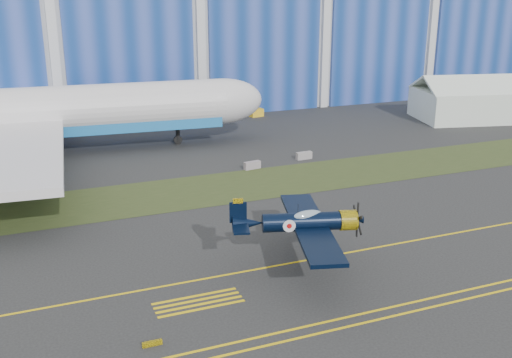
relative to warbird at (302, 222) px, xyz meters
name	(u,v)px	position (x,y,z in m)	size (l,w,h in m)	color
ground	(364,223)	(9.42, 6.23, -3.84)	(260.00, 260.00, 0.00)	#2E2F2F
grass_median	(297,178)	(9.42, 20.23, -3.82)	(260.00, 10.00, 0.02)	#475128
hangar	(165,15)	(9.42, 78.02, 11.12)	(220.00, 45.70, 30.00)	silver
taxiway_centreline	(397,244)	(9.42, 1.23, -3.83)	(200.00, 0.20, 0.02)	yellow
edge_line_near	(477,296)	(9.42, -8.27, -3.83)	(80.00, 0.20, 0.02)	yellow
edge_line_far	(467,290)	(9.42, -7.27, -3.83)	(80.00, 0.20, 0.02)	yellow
hold_short_ladder	(198,302)	(-8.58, -1.87, -3.83)	(6.00, 2.40, 0.02)	yellow
guard_board_left	(152,343)	(-12.58, -5.77, -3.67)	(1.20, 0.15, 0.35)	yellow
warbird	(302,222)	(0.00, 0.00, 0.00)	(14.28, 15.85, 3.95)	black
jetliner	(15,58)	(-17.97, 41.43, 8.23)	(73.91, 64.32, 24.14)	white
tent	(467,97)	(47.67, 38.02, -0.29)	(17.51, 14.50, 7.11)	white
shipping_container	(133,120)	(-2.74, 51.05, -2.46)	(6.39, 2.55, 2.77)	silver
tug	(256,113)	(17.52, 52.37, -3.22)	(2.14, 1.34, 1.25)	yellow
gse_box	(491,96)	(62.50, 48.61, -2.93)	(3.04, 1.62, 1.83)	#97AD76
barrier_a	(252,165)	(6.13, 25.36, -3.39)	(2.00, 0.60, 0.90)	gray
barrier_b	(304,156)	(13.55, 26.85, -3.39)	(2.00, 0.60, 0.90)	#989292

